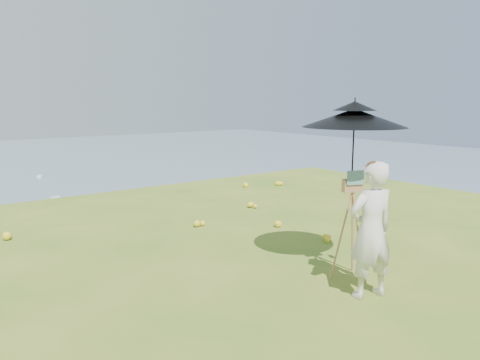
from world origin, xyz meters
TOP-DOWN VIEW (x-y plane):
  - ground at (0.00, 0.00)m, footprint 14.00×14.00m
  - wildflowers at (0.00, 0.25)m, footprint 10.00×10.50m
  - painter at (-0.30, -1.07)m, footprint 0.67×0.51m
  - field_easel at (0.00, -0.53)m, footprint 0.71×0.71m
  - sun_umbrella at (0.01, -0.50)m, footprint 1.68×1.68m
  - painter_cap at (-0.30, -1.07)m, footprint 0.25×0.27m

SIDE VIEW (x-z plane):
  - ground at x=0.00m, z-range 0.00..0.00m
  - wildflowers at x=0.00m, z-range 0.00..0.12m
  - field_easel at x=0.00m, z-range 0.00..1.43m
  - painter at x=-0.30m, z-range 0.00..1.63m
  - painter_cap at x=-0.30m, z-range 1.53..1.63m
  - sun_umbrella at x=0.01m, z-range 1.18..2.34m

